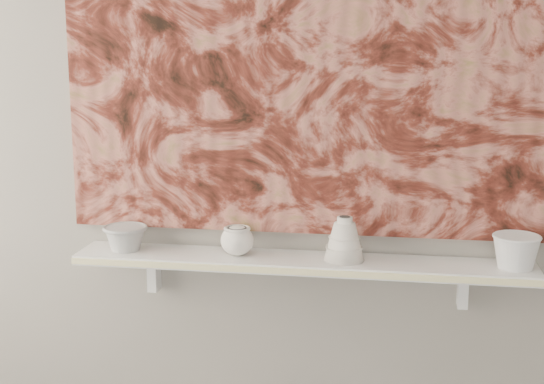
% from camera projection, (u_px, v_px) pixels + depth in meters
% --- Properties ---
extents(wall_back, '(3.60, 0.00, 3.60)m').
position_uv_depth(wall_back, '(306.00, 117.00, 2.31)').
color(wall_back, gray).
rests_on(wall_back, floor).
extents(shelf, '(1.40, 0.18, 0.03)m').
position_uv_depth(shelf, '(301.00, 263.00, 2.31)').
color(shelf, white).
rests_on(shelf, wall_back).
extents(shelf_stripe, '(1.40, 0.01, 0.02)m').
position_uv_depth(shelf_stripe, '(297.00, 272.00, 2.22)').
color(shelf_stripe, beige).
rests_on(shelf_stripe, shelf).
extents(bracket_left, '(0.03, 0.06, 0.12)m').
position_uv_depth(bracket_left, '(154.00, 272.00, 2.46)').
color(bracket_left, white).
rests_on(bracket_left, wall_back).
extents(bracket_right, '(0.03, 0.06, 0.12)m').
position_uv_depth(bracket_right, '(463.00, 288.00, 2.31)').
color(bracket_right, white).
rests_on(bracket_right, wall_back).
extents(painting, '(1.50, 0.02, 1.10)m').
position_uv_depth(painting, '(306.00, 54.00, 2.26)').
color(painting, '#5B2117').
rests_on(painting, wall_back).
extents(house_motif, '(0.09, 0.00, 0.08)m').
position_uv_depth(house_motif, '(455.00, 160.00, 2.24)').
color(house_motif, black).
rests_on(house_motif, painting).
extents(bowl_grey, '(0.16, 0.16, 0.08)m').
position_uv_depth(bowl_grey, '(125.00, 238.00, 2.38)').
color(bowl_grey, '#999997').
rests_on(bowl_grey, shelf).
extents(cup_cream, '(0.13, 0.13, 0.09)m').
position_uv_depth(cup_cream, '(237.00, 241.00, 2.33)').
color(cup_cream, silver).
rests_on(cup_cream, shelf).
extents(bell_vessel, '(0.14, 0.14, 0.13)m').
position_uv_depth(bell_vessel, '(344.00, 238.00, 2.27)').
color(bell_vessel, beige).
rests_on(bell_vessel, shelf).
extents(bowl_white, '(0.16, 0.16, 0.10)m').
position_uv_depth(bowl_white, '(516.00, 251.00, 2.20)').
color(bowl_white, silver).
rests_on(bowl_white, shelf).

